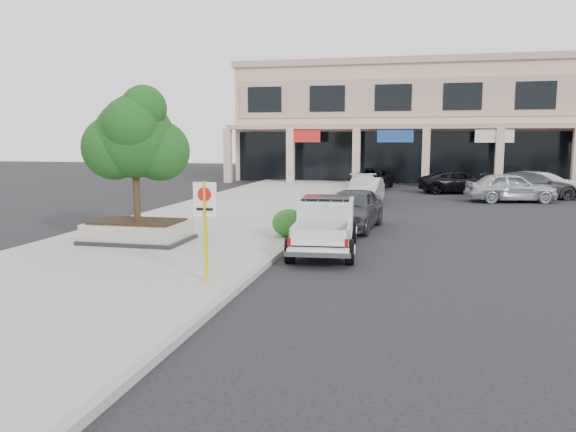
# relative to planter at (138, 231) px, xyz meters

# --- Properties ---
(ground) EXTENTS (120.00, 120.00, 0.00)m
(ground) POSITION_rel_planter_xyz_m (6.31, -1.47, -0.48)
(ground) COLOR black
(ground) RESTS_ON ground
(sidewalk) EXTENTS (8.00, 52.00, 0.15)m
(sidewalk) POSITION_rel_planter_xyz_m (0.81, 4.53, -0.40)
(sidewalk) COLOR gray
(sidewalk) RESTS_ON ground
(curb) EXTENTS (0.20, 52.00, 0.15)m
(curb) POSITION_rel_planter_xyz_m (4.76, 4.53, -0.40)
(curb) COLOR gray
(curb) RESTS_ON ground
(strip_mall) EXTENTS (40.55, 12.43, 9.50)m
(strip_mall) POSITION_rel_planter_xyz_m (14.31, 32.46, 4.27)
(strip_mall) COLOR #CDA590
(strip_mall) RESTS_ON ground
(planter) EXTENTS (3.20, 2.20, 0.68)m
(planter) POSITION_rel_planter_xyz_m (0.00, 0.00, 0.00)
(planter) COLOR black
(planter) RESTS_ON sidewalk
(planter_tree) EXTENTS (2.90, 2.55, 4.00)m
(planter_tree) POSITION_rel_planter_xyz_m (0.13, 0.15, 2.94)
(planter_tree) COLOR #302112
(planter_tree) RESTS_ON planter
(no_parking_sign) EXTENTS (0.55, 0.09, 2.30)m
(no_parking_sign) POSITION_rel_planter_xyz_m (3.97, -4.32, 1.16)
(no_parking_sign) COLOR #DBB60B
(no_parking_sign) RESTS_ON sidewalk
(hedge) EXTENTS (1.10, 0.99, 0.93)m
(hedge) POSITION_rel_planter_xyz_m (4.51, 1.90, 0.14)
(hedge) COLOR #1B4413
(hedge) RESTS_ON sidewalk
(pickup_truck) EXTENTS (2.31, 5.22, 1.60)m
(pickup_truck) POSITION_rel_planter_xyz_m (5.96, 0.40, 0.32)
(pickup_truck) COLOR silver
(pickup_truck) RESTS_ON ground
(curb_car_a) EXTENTS (2.32, 4.75, 1.56)m
(curb_car_a) POSITION_rel_planter_xyz_m (6.31, 4.98, 0.30)
(curb_car_a) COLOR #313337
(curb_car_a) RESTS_ON ground
(curb_car_b) EXTENTS (1.74, 4.30, 1.39)m
(curb_car_b) POSITION_rel_planter_xyz_m (6.11, 13.13, 0.22)
(curb_car_b) COLOR #B0B4B9
(curb_car_b) RESTS_ON ground
(curb_car_c) EXTENTS (2.30, 4.82, 1.36)m
(curb_car_c) POSITION_rel_planter_xyz_m (5.67, 16.19, 0.20)
(curb_car_c) COLOR silver
(curb_car_c) RESTS_ON ground
(curb_car_d) EXTENTS (2.93, 5.28, 1.40)m
(curb_car_d) POSITION_rel_planter_xyz_m (5.69, 22.37, 0.22)
(curb_car_d) COLOR black
(curb_car_d) RESTS_ON ground
(lot_car_a) EXTENTS (4.99, 2.76, 1.61)m
(lot_car_a) POSITION_rel_planter_xyz_m (13.67, 16.05, 0.33)
(lot_car_a) COLOR #AAAEB2
(lot_car_a) RESTS_ON ground
(lot_car_b) EXTENTS (4.33, 2.38, 1.35)m
(lot_car_b) POSITION_rel_planter_xyz_m (16.47, 20.46, 0.20)
(lot_car_b) COLOR silver
(lot_car_b) RESTS_ON ground
(lot_car_c) EXTENTS (5.70, 3.79, 1.54)m
(lot_car_c) POSITION_rel_planter_xyz_m (15.03, 17.81, 0.29)
(lot_car_c) COLOR #2D2F32
(lot_car_c) RESTS_ON ground
(lot_car_d) EXTENTS (5.38, 3.39, 1.39)m
(lot_car_d) POSITION_rel_planter_xyz_m (11.34, 20.69, 0.22)
(lot_car_d) COLOR black
(lot_car_d) RESTS_ON ground
(lot_car_e) EXTENTS (4.54, 2.74, 1.45)m
(lot_car_e) POSITION_rel_planter_xyz_m (16.21, 22.67, 0.25)
(lot_car_e) COLOR #A0A3A7
(lot_car_e) RESTS_ON ground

